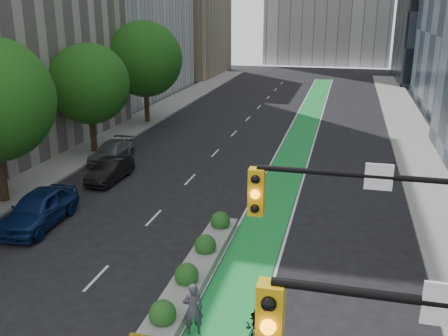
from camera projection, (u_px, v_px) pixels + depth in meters
The scene contains 12 objects.
sidewalk_left at pixel (104, 141), 39.02m from camera, with size 3.60×90.00×0.15m, color gray.
sidewalk_right at pixel (424, 162), 33.61m from camera, with size 3.60×90.00×0.15m, color gray.
bike_lane_paint at pixel (300, 137), 40.27m from camera, with size 2.20×70.00×0.01m, color green.
tree_midfar at pixel (89, 84), 34.57m from camera, with size 5.60×5.60×7.76m.
tree_far at pixel (145, 59), 43.57m from camera, with size 6.60×6.60×9.00m.
signal_right at pixel (446, 275), 10.21m from camera, with size 5.82×0.51×7.20m.
median_planter at pixel (195, 268), 19.36m from camera, with size 1.20×10.26×1.10m.
bicycle at pixel (254, 326), 15.63m from camera, with size 0.66×1.90×1.00m, color gray.
cyclist at pixel (193, 309), 15.81m from camera, with size 0.66×0.43×1.81m, color #3D3742.
parked_car_left_near at pixel (39, 209), 23.81m from camera, with size 2.03×5.05×1.72m, color #0D1F50.
parked_car_left_mid at pixel (110, 170), 30.03m from camera, with size 1.40×4.01×1.32m, color black.
parked_car_left_far at pixel (112, 152), 33.94m from camera, with size 1.83×4.50×1.31m, color #56595B.
Camera 1 is at (6.44, -9.41, 10.03)m, focal length 40.00 mm.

